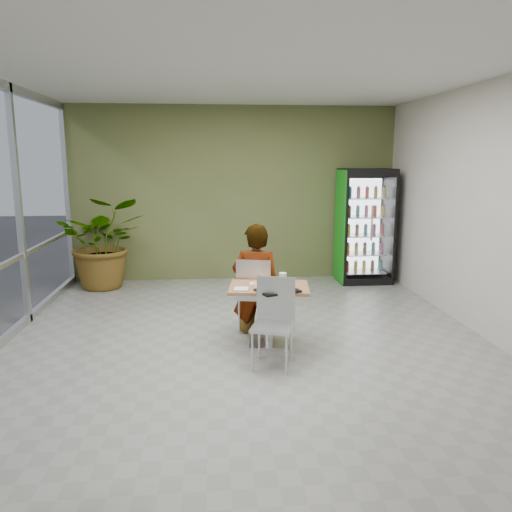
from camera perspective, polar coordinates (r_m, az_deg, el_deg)
The scene contains 12 objects.
ground at distance 6.21m, azimuth -0.83°, elevation -10.09°, with size 7.00×7.00×0.00m, color gray.
room_envelope at distance 5.83m, azimuth -0.87°, elevation 4.76°, with size 6.00×7.00×3.20m, color beige, non-canonical shape.
dining_table at distance 6.00m, azimuth 1.48°, elevation -5.43°, with size 1.01×0.77×0.75m.
chair_far at distance 6.44m, azimuth -0.17°, elevation -3.85°, with size 0.53×0.53×0.99m.
chair_near at distance 5.49m, azimuth 2.08°, elevation -6.70°, with size 0.54×0.54×0.96m.
seated_woman at distance 6.50m, azimuth 0.00°, elevation -3.85°, with size 0.64×0.41×1.74m, color black.
pizza_plate at distance 6.02m, azimuth 0.35°, elevation -3.09°, with size 0.32×0.24×0.03m.
soda_cup at distance 5.92m, azimuth 3.08°, elevation -2.74°, with size 0.09×0.09×0.16m.
napkin_stack at distance 5.76m, azimuth -1.71°, elevation -3.81°, with size 0.16×0.16×0.02m, color white.
cafeteria_tray at distance 5.69m, azimuth 2.48°, elevation -3.97°, with size 0.45×0.33×0.03m, color black.
beverage_fridge at distance 9.34m, azimuth 12.32°, elevation 3.37°, with size 0.95×0.73×2.07m.
potted_plant at distance 9.12m, azimuth -16.97°, elevation 1.50°, with size 1.45×1.25×1.61m, color #2D6428.
Camera 1 is at (-0.44, -5.78, 2.23)m, focal length 35.00 mm.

